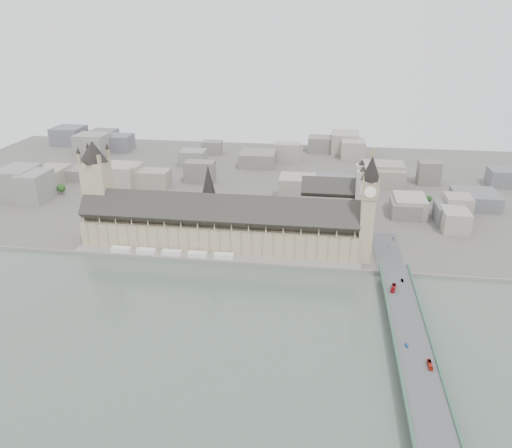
# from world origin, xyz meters

# --- Properties ---
(ground) EXTENTS (900.00, 900.00, 0.00)m
(ground) POSITION_xyz_m (0.00, 0.00, 0.00)
(ground) COLOR #595651
(ground) RESTS_ON ground
(river_thames) EXTENTS (600.00, 600.00, 0.00)m
(river_thames) POSITION_xyz_m (0.00, -165.00, 0.00)
(river_thames) COLOR #4B594F
(river_thames) RESTS_ON ground
(embankment_wall) EXTENTS (600.00, 1.50, 3.00)m
(embankment_wall) POSITION_xyz_m (0.00, -15.00, 1.50)
(embankment_wall) COLOR gray
(embankment_wall) RESTS_ON ground
(river_terrace) EXTENTS (270.00, 15.00, 2.00)m
(river_terrace) POSITION_xyz_m (0.00, -7.50, 1.00)
(river_terrace) COLOR gray
(river_terrace) RESTS_ON ground
(terrace_tents) EXTENTS (118.00, 7.00, 4.00)m
(terrace_tents) POSITION_xyz_m (-40.00, -7.00, 4.00)
(terrace_tents) COLOR white
(terrace_tents) RESTS_ON river_terrace
(palace_of_westminster) EXTENTS (265.00, 40.73, 55.44)m
(palace_of_westminster) POSITION_xyz_m (0.00, 19.70, 22.71)
(palace_of_westminster) COLOR tan
(palace_of_westminster) RESTS_ON ground
(elizabeth_tower) EXTENTS (17.00, 17.00, 107.50)m
(elizabeth_tower) POSITION_xyz_m (138.00, 8.00, 58.09)
(elizabeth_tower) COLOR tan
(elizabeth_tower) RESTS_ON ground
(victoria_tower) EXTENTS (30.00, 30.00, 100.00)m
(victoria_tower) POSITION_xyz_m (-122.00, 26.00, 55.20)
(victoria_tower) COLOR tan
(victoria_tower) RESTS_ON ground
(central_tower) EXTENTS (13.00, 13.00, 48.00)m
(central_tower) POSITION_xyz_m (-10.00, 26.00, 57.92)
(central_tower) COLOR gray
(central_tower) RESTS_ON ground
(westminster_bridge) EXTENTS (25.00, 325.00, 10.25)m
(westminster_bridge) POSITION_xyz_m (162.00, -87.50, 5.12)
(westminster_bridge) COLOR #474749
(westminster_bridge) RESTS_ON ground
(bridge_parapets) EXTENTS (25.00, 235.00, 1.15)m
(bridge_parapets) POSITION_xyz_m (162.00, -132.00, 10.82)
(bridge_parapets) COLOR #345F47
(bridge_parapets) RESTS_ON westminster_bridge
(westminster_abbey) EXTENTS (68.00, 36.00, 64.00)m
(westminster_abbey) POSITION_xyz_m (110.92, 95.00, 25.08)
(westminster_abbey) COLOR #A9A398
(westminster_abbey) RESTS_ON ground
(city_skyline_inland) EXTENTS (720.00, 360.00, 38.00)m
(city_skyline_inland) POSITION_xyz_m (0.00, 245.00, 19.00)
(city_skyline_inland) COLOR gray
(city_skyline_inland) RESTS_ON ground
(park_trees) EXTENTS (110.00, 30.00, 15.00)m
(park_trees) POSITION_xyz_m (-10.00, 60.00, 7.50)
(park_trees) COLOR #183E16
(park_trees) RESTS_ON ground
(red_bus_north) EXTENTS (5.38, 12.27, 3.33)m
(red_bus_north) POSITION_xyz_m (156.82, -59.54, 11.91)
(red_bus_north) COLOR red
(red_bus_north) RESTS_ON westminster_bridge
(red_bus_south) EXTENTS (2.28, 9.42, 2.62)m
(red_bus_south) POSITION_xyz_m (168.65, -151.79, 11.56)
(red_bus_south) COLOR red
(red_bus_south) RESTS_ON westminster_bridge
(car_blue) EXTENTS (2.13, 4.17, 1.36)m
(car_blue) POSITION_xyz_m (157.29, -132.64, 10.93)
(car_blue) COLOR blue
(car_blue) RESTS_ON westminster_bridge
(car_silver) EXTENTS (1.72, 4.28, 1.38)m
(car_silver) POSITION_xyz_m (165.61, -44.15, 10.94)
(car_silver) COLOR gray
(car_silver) RESTS_ON westminster_bridge
(car_approach) EXTENTS (2.79, 5.32, 1.47)m
(car_approach) POSITION_xyz_m (167.62, 38.18, 10.99)
(car_approach) COLOR gray
(car_approach) RESTS_ON westminster_bridge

